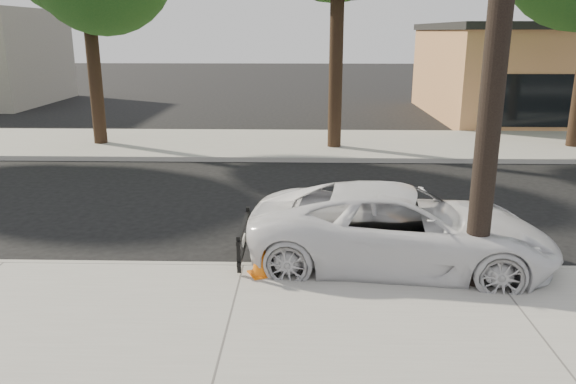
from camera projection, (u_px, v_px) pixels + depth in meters
The scene contains 6 objects.
ground at pixel (254, 229), 11.33m from camera, with size 120.00×120.00×0.00m, color black.
near_sidewalk at pixel (226, 338), 7.18m from camera, with size 90.00×4.40×0.15m, color gray.
far_sidewalk at pixel (275, 144), 19.47m from camera, with size 90.00×5.00×0.15m, color gray.
curb_near at pixel (244, 268), 9.29m from camera, with size 90.00×0.12×0.16m, color #9E9B93.
police_cruiser at pixel (400, 228), 9.34m from camera, with size 2.30×4.98×1.38m, color white.
traffic_cone at pixel (261, 254), 8.78m from camera, with size 0.48×0.48×0.70m.
Camera 1 is at (0.98, -10.66, 3.86)m, focal length 35.00 mm.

